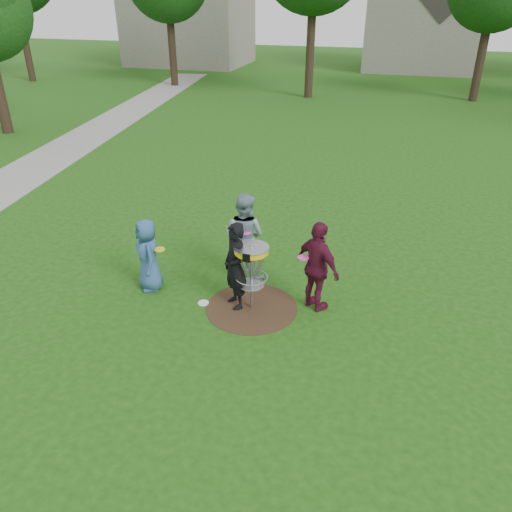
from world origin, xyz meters
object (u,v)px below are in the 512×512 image
(player_blue, at_px, (148,255))
(disc_golf_basket, at_px, (252,262))
(player_maroon, at_px, (318,267))
(player_black, at_px, (235,266))
(player_grey, at_px, (244,236))

(player_blue, height_order, disc_golf_basket, player_blue)
(player_blue, distance_m, player_maroon, 3.43)
(player_blue, relative_size, player_black, 0.88)
(disc_golf_basket, bearing_deg, player_blue, 176.11)
(player_blue, bearing_deg, disc_golf_basket, 47.46)
(player_maroon, xyz_separation_m, disc_golf_basket, (-1.19, -0.36, 0.11))
(disc_golf_basket, bearing_deg, player_black, 178.45)
(player_grey, relative_size, player_maroon, 1.04)
(player_maroon, bearing_deg, player_blue, 40.24)
(player_blue, bearing_deg, player_maroon, 54.83)
(player_blue, xyz_separation_m, player_grey, (1.72, 1.02, 0.18))
(player_black, bearing_deg, player_maroon, 61.39)
(player_grey, xyz_separation_m, disc_golf_basket, (0.51, -1.17, 0.07))
(player_blue, relative_size, player_maroon, 0.85)
(player_maroon, bearing_deg, player_black, 49.77)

